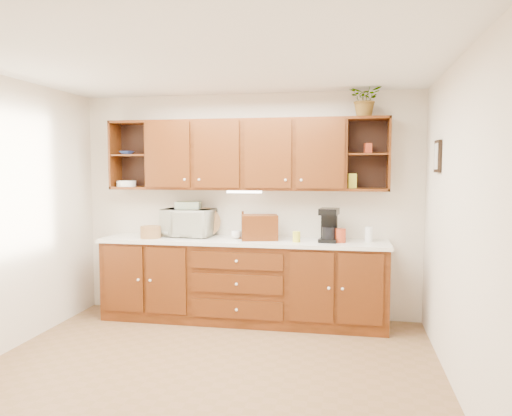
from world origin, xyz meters
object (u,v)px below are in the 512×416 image
at_px(coffee_maker, 329,226).
at_px(potted_plant, 366,99).
at_px(bread_box, 259,227).
at_px(microwave, 189,223).

relative_size(coffee_maker, potted_plant, 0.96).
height_order(coffee_maker, potted_plant, potted_plant).
distance_m(bread_box, potted_plant, 1.81).
bearing_deg(coffee_maker, microwave, -177.71).
xyz_separation_m(microwave, coffee_maker, (1.64, -0.13, 0.01)).
relative_size(bread_box, coffee_maker, 1.09).
xyz_separation_m(microwave, potted_plant, (2.01, -0.04, 1.38)).
distance_m(coffee_maker, potted_plant, 1.42).
height_order(bread_box, potted_plant, potted_plant).
bearing_deg(microwave, potted_plant, 3.08).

